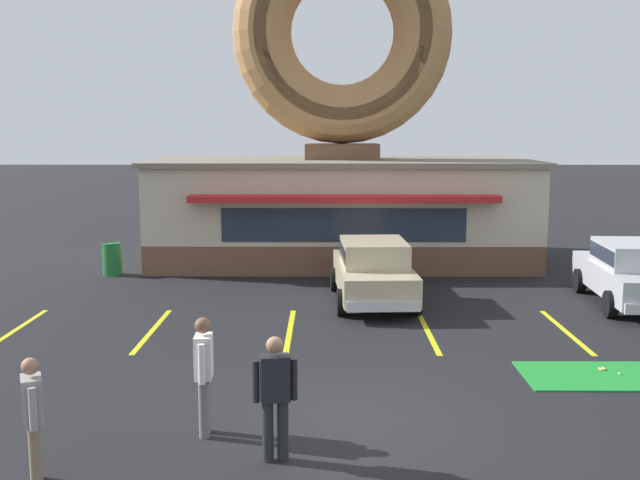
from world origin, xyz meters
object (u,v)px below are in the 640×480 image
(pedestrian_hooded_kid, at_px, (33,415))
(pedestrian_leather_jacket_man, at_px, (204,370))
(car_silver, at_px, (632,271))
(pedestrian_blue_sweater_man, at_px, (275,392))
(car_champagne, at_px, (373,269))
(golf_ball, at_px, (619,374))
(trash_bin, at_px, (112,258))

(pedestrian_hooded_kid, height_order, pedestrian_leather_jacket_man, pedestrian_leather_jacket_man)
(car_silver, height_order, pedestrian_hooded_kid, pedestrian_hooded_kid)
(pedestrian_blue_sweater_man, bearing_deg, car_champagne, 78.45)
(golf_ball, height_order, pedestrian_leather_jacket_man, pedestrian_leather_jacket_man)
(pedestrian_hooded_kid, xyz_separation_m, trash_bin, (-2.82, 13.32, -0.39))
(pedestrian_blue_sweater_man, relative_size, pedestrian_leather_jacket_man, 0.98)
(pedestrian_hooded_kid, relative_size, pedestrian_leather_jacket_man, 0.93)
(pedestrian_hooded_kid, distance_m, trash_bin, 13.62)
(golf_ball, xyz_separation_m, car_champagne, (-4.03, 5.67, 0.82))
(golf_ball, distance_m, car_silver, 5.97)
(golf_ball, bearing_deg, pedestrian_blue_sweater_man, -149.73)
(golf_ball, height_order, car_champagne, car_champagne)
(pedestrian_hooded_kid, bearing_deg, pedestrian_blue_sweater_man, 12.72)
(pedestrian_blue_sweater_man, relative_size, trash_bin, 1.74)
(pedestrian_blue_sweater_man, bearing_deg, trash_bin, 114.41)
(golf_ball, height_order, pedestrian_hooded_kid, pedestrian_hooded_kid)
(pedestrian_hooded_kid, bearing_deg, car_champagne, 63.88)
(car_champagne, relative_size, pedestrian_leather_jacket_man, 2.68)
(car_champagne, bearing_deg, golf_ball, -54.63)
(golf_ball, distance_m, pedestrian_hooded_kid, 9.76)
(car_champagne, bearing_deg, car_silver, -2.24)
(trash_bin, bearing_deg, car_champagne, -25.01)
(golf_ball, height_order, trash_bin, trash_bin)
(trash_bin, bearing_deg, pedestrian_hooded_kid, -78.07)
(car_silver, bearing_deg, car_champagne, 177.76)
(golf_ball, bearing_deg, car_champagne, 125.37)
(pedestrian_blue_sweater_man, height_order, trash_bin, pedestrian_blue_sweater_man)
(pedestrian_leather_jacket_man, xyz_separation_m, trash_bin, (-4.68, 11.83, -0.47))
(golf_ball, relative_size, car_champagne, 0.01)
(car_silver, height_order, trash_bin, car_silver)
(pedestrian_blue_sweater_man, xyz_separation_m, pedestrian_leather_jacket_man, (-1.07, 0.83, 0.02))
(car_silver, distance_m, trash_bin, 14.51)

